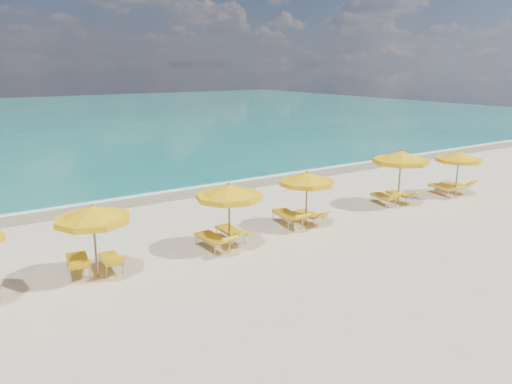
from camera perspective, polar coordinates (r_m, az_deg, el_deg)
ground_plane at (r=18.62m, az=2.57°, el=-4.54°), size 120.00×120.00×0.00m
ocean at (r=63.33m, az=-24.28°, el=7.66°), size 120.00×80.00×0.30m
wet_sand_band at (r=24.72m, az=-7.61°, el=0.13°), size 120.00×2.60×0.01m
foam_line at (r=25.42m, az=-8.41°, el=0.50°), size 120.00×1.20×0.03m
whitecap_near at (r=32.06m, az=-25.11°, el=2.16°), size 14.00×0.36×0.05m
whitecap_far at (r=42.83m, az=-7.88°, el=6.15°), size 18.00×0.30×0.05m
umbrella_1 at (r=14.89m, az=-18.17°, el=-2.49°), size 2.29×2.29×2.22m
umbrella_2 at (r=16.48m, az=-3.12°, el=-0.04°), size 2.47×2.47×2.27m
umbrella_3 at (r=18.91m, az=5.84°, el=1.49°), size 2.67×2.67×2.15m
umbrella_4 at (r=22.57m, az=16.24°, el=3.80°), size 2.51×2.51×2.48m
umbrella_5 at (r=25.27m, az=22.17°, el=3.73°), size 2.21×2.21×2.14m
lounger_1_left at (r=15.85m, az=-19.65°, el=-7.99°), size 0.89×1.90×0.81m
lounger_1_right at (r=15.81m, az=-16.23°, el=-7.87°), size 0.71×1.60×0.77m
lounger_2_left at (r=16.86m, az=-4.92°, el=-5.81°), size 0.69×1.92×0.78m
lounger_2_right at (r=17.66m, az=-2.86°, el=-4.89°), size 0.62×1.80×0.64m
lounger_3_left at (r=19.29m, az=3.68°, el=-3.11°), size 1.01×2.12×0.79m
lounger_3_right at (r=19.72m, az=6.15°, el=-2.91°), size 0.62×1.65×0.69m
lounger_4_left at (r=22.79m, az=14.41°, el=-0.87°), size 0.90×1.75×0.81m
lounger_4_right at (r=23.56m, az=16.19°, el=-0.53°), size 0.61×1.69×0.68m
lounger_5_left at (r=25.35m, az=20.56°, el=0.18°), size 0.83×1.87×0.68m
lounger_5_right at (r=26.12m, az=21.81°, el=0.46°), size 0.63×1.73×0.79m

